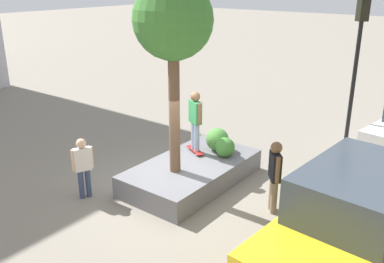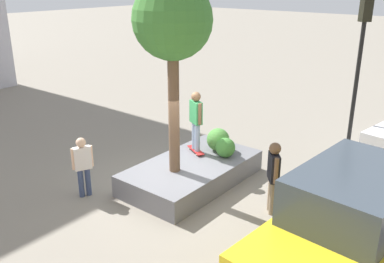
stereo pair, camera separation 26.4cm
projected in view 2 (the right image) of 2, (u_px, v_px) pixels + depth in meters
name	position (u px, v px, depth m)	size (l,w,h in m)	color
ground_plane	(178.00, 190.00, 11.32)	(120.00, 120.00, 0.00)	gray
planter_ledge	(192.00, 172.00, 11.64)	(3.89, 2.13, 0.59)	slate
plaza_tree	(173.00, 23.00, 9.79)	(1.90, 1.90, 4.78)	brown
boxwood_shrub	(218.00, 140.00, 12.26)	(0.66, 0.66, 0.66)	#4C8C3D
hedge_clump	(225.00, 148.00, 11.82)	(0.55, 0.55, 0.55)	#3D7A33
skateboard	(196.00, 150.00, 12.22)	(0.56, 0.80, 0.07)	#A51E1E
skateboarder	(196.00, 117.00, 11.87)	(0.38, 0.53, 1.72)	#8C9EB7
taxi_cab	(348.00, 228.00, 7.58)	(4.84, 2.48, 2.19)	gold
traffic_light_median	(360.00, 51.00, 11.85)	(0.37, 0.37, 5.04)	black
pedestrian_crossing	(273.00, 173.00, 9.90)	(0.50, 0.46, 1.79)	#847056
passerby_with_bag	(83.00, 163.00, 10.70)	(0.51, 0.34, 1.60)	navy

